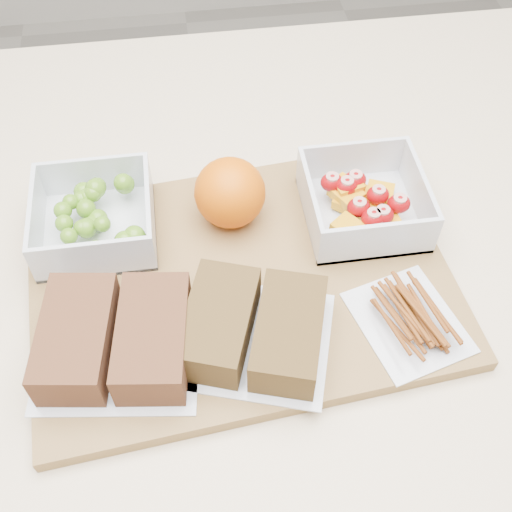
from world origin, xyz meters
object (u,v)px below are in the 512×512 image
object	(u,v)px
fruit_container	(363,203)
sandwich_bag_center	(254,328)
cutting_board	(241,281)
orange	(230,193)
sandwich_bag_left	(116,338)
pretzel_bag	(410,316)
grape_container	(96,217)

from	to	relation	value
fruit_container	sandwich_bag_center	size ratio (longest dim) A/B	0.72
cutting_board	orange	size ratio (longest dim) A/B	5.58
sandwich_bag_left	sandwich_bag_center	bearing A→B (deg)	-2.97
sandwich_bag_left	pretzel_bag	bearing A→B (deg)	-1.72
orange	sandwich_bag_center	distance (m)	0.16
grape_container	sandwich_bag_center	size ratio (longest dim) A/B	0.71
orange	sandwich_bag_left	bearing A→B (deg)	-129.03
sandwich_bag_center	sandwich_bag_left	bearing A→B (deg)	177.03
cutting_board	pretzel_bag	distance (m)	0.17
cutting_board	orange	xyz separation A→B (m)	(-0.00, 0.08, 0.05)
sandwich_bag_center	pretzel_bag	size ratio (longest dim) A/B	1.33
fruit_container	pretzel_bag	bearing A→B (deg)	-85.31
fruit_container	orange	world-z (taller)	orange
grape_container	orange	bearing A→B (deg)	-0.02
sandwich_bag_center	pretzel_bag	world-z (taller)	sandwich_bag_center
orange	sandwich_bag_center	xyz separation A→B (m)	(0.00, -0.16, -0.02)
grape_container	sandwich_bag_left	bearing A→B (deg)	-82.89
pretzel_bag	orange	bearing A→B (deg)	133.78
grape_container	fruit_container	world-z (taller)	same
grape_container	pretzel_bag	size ratio (longest dim) A/B	0.94
cutting_board	sandwich_bag_center	size ratio (longest dim) A/B	2.44
fruit_container	pretzel_bag	distance (m)	0.14
fruit_container	sandwich_bag_center	distance (m)	0.20
grape_container	sandwich_bag_left	size ratio (longest dim) A/B	0.74
cutting_board	grape_container	size ratio (longest dim) A/B	3.45
grape_container	sandwich_bag_left	world-z (taller)	grape_container
grape_container	sandwich_bag_center	bearing A→B (deg)	-47.51
fruit_container	grape_container	bearing A→B (deg)	176.25
sandwich_bag_left	grape_container	bearing A→B (deg)	97.11
cutting_board	sandwich_bag_left	world-z (taller)	sandwich_bag_left
fruit_container	sandwich_bag_left	size ratio (longest dim) A/B	0.75
orange	grape_container	bearing A→B (deg)	179.98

